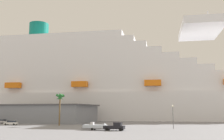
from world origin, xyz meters
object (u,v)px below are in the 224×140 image
(cruise_ship, at_px, (82,86))
(parked_car_silver_sedan, at_px, (3,121))
(palm_tree, at_px, (60,100))
(parked_car_white_van, at_px, (11,123))
(pickup_truck, at_px, (115,127))
(small_boat_on_trailer, at_px, (97,127))
(street_lamp, at_px, (173,113))

(cruise_ship, relative_size, parked_car_silver_sedan, 52.47)
(palm_tree, bearing_deg, cruise_ship, 100.33)
(parked_car_white_van, bearing_deg, cruise_ship, 81.76)
(pickup_truck, relative_size, palm_tree, 0.51)
(pickup_truck, xyz_separation_m, parked_car_silver_sedan, (-52.39, 27.27, -0.21))
(cruise_ship, relative_size, small_boat_on_trailer, 28.45)
(palm_tree, xyz_separation_m, parked_car_white_van, (-18.06, -1.19, -8.09))
(cruise_ship, bearing_deg, small_boat_on_trailer, -68.47)
(street_lamp, xyz_separation_m, parked_car_silver_sedan, (-67.73, 16.72, -3.74))
(pickup_truck, xyz_separation_m, palm_tree, (-23.63, 17.87, 7.88))
(cruise_ship, distance_m, palm_tree, 56.43)
(cruise_ship, distance_m, small_boat_on_trailer, 79.50)
(palm_tree, xyz_separation_m, parked_car_silver_sedan, (-28.75, 9.40, -8.09))
(cruise_ship, height_order, pickup_truck, cruise_ship)
(small_boat_on_trailer, bearing_deg, pickup_truck, -5.02)
(cruise_ship, relative_size, palm_tree, 22.33)
(small_boat_on_trailer, bearing_deg, cruise_ship, 111.53)
(street_lamp, height_order, parked_car_silver_sedan, street_lamp)
(pickup_truck, height_order, palm_tree, palm_tree)
(parked_car_white_van, bearing_deg, pickup_truck, -21.80)
(parked_car_silver_sedan, bearing_deg, parked_car_white_van, -44.74)
(cruise_ship, height_order, palm_tree, cruise_ship)
(cruise_ship, height_order, small_boat_on_trailer, cruise_ship)
(cruise_ship, bearing_deg, palm_tree, -79.67)
(street_lamp, bearing_deg, palm_tree, 169.36)
(cruise_ship, distance_m, pickup_truck, 81.87)
(small_boat_on_trailer, xyz_separation_m, street_lamp, (20.50, 10.10, 3.61))
(parked_car_silver_sedan, bearing_deg, palm_tree, -18.10)
(small_boat_on_trailer, height_order, palm_tree, palm_tree)
(palm_tree, bearing_deg, parked_car_silver_sedan, 161.90)
(street_lamp, distance_m, parked_car_silver_sedan, 69.86)
(pickup_truck, bearing_deg, parked_car_silver_sedan, 152.50)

